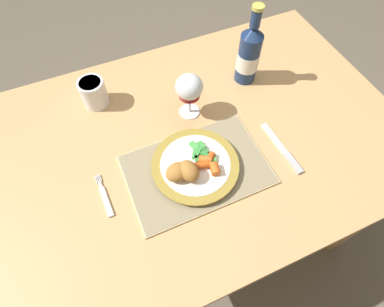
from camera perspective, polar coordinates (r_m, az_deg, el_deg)
The scene contains 12 objects.
ground_plane at distance 1.53m, azimuth 0.92°, elevation -12.75°, with size 6.00×6.00×0.00m, color brown.
dining_table at distance 0.95m, azimuth 1.44°, elevation -0.07°, with size 1.19×0.81×0.74m.
placemat at distance 0.80m, azimuth 0.86°, elevation -3.06°, with size 0.37×0.24×0.01m.
dinner_plate at distance 0.79m, azimuth 0.62°, elevation -2.30°, with size 0.23×0.23×0.02m.
breaded_croquettes at distance 0.75m, azimuth -1.67°, elevation -3.41°, with size 0.09×0.07×0.05m.
green_beans_pile at distance 0.79m, azimuth 1.86°, elevation 0.20°, with size 0.06×0.08×0.02m.
glazed_carrots at distance 0.77m, azimuth 3.09°, elevation -1.92°, with size 0.07×0.07×0.02m.
fork at distance 0.79m, azimuth -16.21°, elevation -8.20°, with size 0.02×0.13×0.01m.
table_knife at distance 0.87m, azimuth 17.24°, elevation 0.30°, with size 0.02×0.18×0.01m.
wine_glass at distance 0.84m, azimuth -0.53°, elevation 12.26°, with size 0.08×0.08×0.14m.
bottle at distance 0.96m, azimuth 10.78°, elevation 18.06°, with size 0.07×0.07×0.25m.
drinking_cup at distance 0.95m, azimuth -18.26°, elevation 11.02°, with size 0.08×0.08×0.09m.
Camera 1 is at (-0.22, -0.45, 1.44)m, focal length 28.00 mm.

